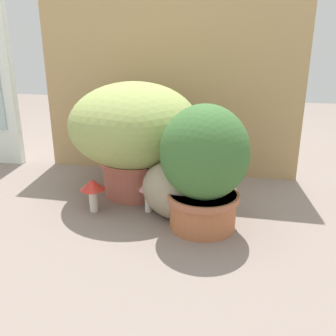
# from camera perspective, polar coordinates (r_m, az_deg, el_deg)

# --- Properties ---
(ground_plane) EXTENTS (6.00, 6.00, 0.00)m
(ground_plane) POSITION_cam_1_polar(r_m,az_deg,el_deg) (1.48, -4.98, -6.53)
(ground_plane) COLOR gray
(cardboard_backdrop) EXTENTS (1.27, 0.03, 0.96)m
(cardboard_backdrop) POSITION_cam_1_polar(r_m,az_deg,el_deg) (1.81, 0.02, 13.98)
(cardboard_backdrop) COLOR tan
(cardboard_backdrop) RESTS_ON ground
(grass_planter) EXTENTS (0.55, 0.55, 0.49)m
(grass_planter) POSITION_cam_1_polar(r_m,az_deg,el_deg) (1.56, -5.26, 5.78)
(grass_planter) COLOR #AE5B4A
(grass_planter) RESTS_ON ground
(leafy_planter) EXTENTS (0.31, 0.31, 0.45)m
(leafy_planter) POSITION_cam_1_polar(r_m,az_deg,el_deg) (1.27, 5.65, 0.43)
(leafy_planter) COLOR #B3673F
(leafy_planter) RESTS_ON ground
(cat) EXTENTS (0.35, 0.27, 0.32)m
(cat) POSITION_cam_1_polar(r_m,az_deg,el_deg) (1.36, 1.34, -3.22)
(cat) COLOR gray
(cat) RESTS_ON ground
(mushroom_ornament_red) EXTENTS (0.10, 0.10, 0.13)m
(mushroom_ornament_red) POSITION_cam_1_polar(r_m,az_deg,el_deg) (1.46, -11.66, -3.04)
(mushroom_ornament_red) COLOR silver
(mushroom_ornament_red) RESTS_ON ground
(mushroom_ornament_pink) EXTENTS (0.08, 0.08, 0.13)m
(mushroom_ornament_pink) POSITION_cam_1_polar(r_m,az_deg,el_deg) (1.43, -3.10, -3.41)
(mushroom_ornament_pink) COLOR silver
(mushroom_ornament_pink) RESTS_ON ground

